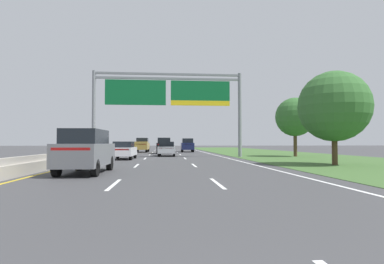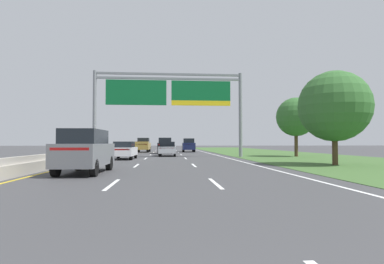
{
  "view_description": "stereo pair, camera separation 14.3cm",
  "coord_description": "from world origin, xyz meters",
  "px_view_note": "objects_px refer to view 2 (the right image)",
  "views": [
    {
      "loc": [
        -0.07,
        -0.84,
        1.49
      ],
      "look_at": [
        1.85,
        20.98,
        2.22
      ],
      "focal_mm": 29.34,
      "sensor_mm": 36.0,
      "label": 1
    },
    {
      "loc": [
        0.07,
        -0.86,
        1.49
      ],
      "look_at": [
        1.85,
        20.98,
        2.22
      ],
      "focal_mm": 29.34,
      "sensor_mm": 36.0,
      "label": 2
    }
  ],
  "objects_px": {
    "car_silver_centre_lane_sedan": "(168,149)",
    "car_white_left_lane_sedan": "(124,150)",
    "overhead_sign_gantry": "(169,96)",
    "car_navy_right_lane_suv": "(189,145)",
    "car_black_centre_lane_suv": "(165,145)",
    "pickup_truck_gold": "(143,145)",
    "roadside_tree_near": "(334,106)",
    "roadside_tree_mid": "(296,117)",
    "car_grey_left_lane_suv": "(85,150)"
  },
  "relations": [
    {
      "from": "car_silver_centre_lane_sedan",
      "to": "roadside_tree_near",
      "type": "xyz_separation_m",
      "value": [
        10.93,
        -14.71,
        3.06
      ]
    },
    {
      "from": "pickup_truck_gold",
      "to": "car_white_left_lane_sedan",
      "type": "xyz_separation_m",
      "value": [
        -0.13,
        -20.47,
        -0.26
      ]
    },
    {
      "from": "car_navy_right_lane_suv",
      "to": "car_silver_centre_lane_sedan",
      "type": "relative_size",
      "value": 1.06
    },
    {
      "from": "car_black_centre_lane_suv",
      "to": "car_grey_left_lane_suv",
      "type": "bearing_deg",
      "value": 172.58
    },
    {
      "from": "pickup_truck_gold",
      "to": "car_navy_right_lane_suv",
      "type": "relative_size",
      "value": 1.15
    },
    {
      "from": "car_black_centre_lane_suv",
      "to": "roadside_tree_mid",
      "type": "xyz_separation_m",
      "value": [
        13.77,
        -10.45,
        3.07
      ]
    },
    {
      "from": "car_grey_left_lane_suv",
      "to": "roadside_tree_near",
      "type": "bearing_deg",
      "value": -72.99
    },
    {
      "from": "car_navy_right_lane_suv",
      "to": "car_black_centre_lane_suv",
      "type": "distance_m",
      "value": 7.76
    },
    {
      "from": "roadside_tree_near",
      "to": "car_black_centre_lane_suv",
      "type": "bearing_deg",
      "value": 116.45
    },
    {
      "from": "car_grey_left_lane_suv",
      "to": "roadside_tree_mid",
      "type": "distance_m",
      "value": 24.12
    },
    {
      "from": "overhead_sign_gantry",
      "to": "roadside_tree_mid",
      "type": "distance_m",
      "value": 13.5
    },
    {
      "from": "car_black_centre_lane_suv",
      "to": "car_white_left_lane_sedan",
      "type": "bearing_deg",
      "value": 166.37
    },
    {
      "from": "car_white_left_lane_sedan",
      "to": "roadside_tree_near",
      "type": "xyz_separation_m",
      "value": [
        14.78,
        -8.55,
        3.06
      ]
    },
    {
      "from": "overhead_sign_gantry",
      "to": "pickup_truck_gold",
      "type": "height_order",
      "value": "overhead_sign_gantry"
    },
    {
      "from": "car_silver_centre_lane_sedan",
      "to": "car_navy_right_lane_suv",
      "type": "bearing_deg",
      "value": -11.12
    },
    {
      "from": "overhead_sign_gantry",
      "to": "car_navy_right_lane_suv",
      "type": "bearing_deg",
      "value": 79.67
    },
    {
      "from": "car_black_centre_lane_suv",
      "to": "roadside_tree_mid",
      "type": "relative_size",
      "value": 0.76
    },
    {
      "from": "roadside_tree_mid",
      "to": "car_navy_right_lane_suv",
      "type": "bearing_deg",
      "value": 120.34
    },
    {
      "from": "overhead_sign_gantry",
      "to": "roadside_tree_mid",
      "type": "bearing_deg",
      "value": 1.59
    },
    {
      "from": "car_navy_right_lane_suv",
      "to": "car_silver_centre_lane_sedan",
      "type": "xyz_separation_m",
      "value": [
        -3.34,
        -14.72,
        -0.28
      ]
    },
    {
      "from": "car_navy_right_lane_suv",
      "to": "car_grey_left_lane_suv",
      "type": "bearing_deg",
      "value": 168.86
    },
    {
      "from": "car_silver_centre_lane_sedan",
      "to": "car_white_left_lane_sedan",
      "type": "bearing_deg",
      "value": 149.7
    },
    {
      "from": "overhead_sign_gantry",
      "to": "car_black_centre_lane_suv",
      "type": "height_order",
      "value": "overhead_sign_gantry"
    },
    {
      "from": "pickup_truck_gold",
      "to": "car_silver_centre_lane_sedan",
      "type": "xyz_separation_m",
      "value": [
        3.71,
        -14.31,
        -0.26
      ]
    },
    {
      "from": "car_grey_left_lane_suv",
      "to": "car_black_centre_lane_suv",
      "type": "bearing_deg",
      "value": -6.52
    },
    {
      "from": "car_white_left_lane_sedan",
      "to": "car_silver_centre_lane_sedan",
      "type": "bearing_deg",
      "value": -30.41
    },
    {
      "from": "car_navy_right_lane_suv",
      "to": "roadside_tree_near",
      "type": "relative_size",
      "value": 0.76
    },
    {
      "from": "roadside_tree_near",
      "to": "car_navy_right_lane_suv",
      "type": "bearing_deg",
      "value": 104.46
    },
    {
      "from": "car_navy_right_lane_suv",
      "to": "car_black_centre_lane_suv",
      "type": "bearing_deg",
      "value": 153.28
    },
    {
      "from": "roadside_tree_mid",
      "to": "pickup_truck_gold",
      "type": "bearing_deg",
      "value": 135.48
    },
    {
      "from": "pickup_truck_gold",
      "to": "car_black_centre_lane_suv",
      "type": "relative_size",
      "value": 1.15
    },
    {
      "from": "pickup_truck_gold",
      "to": "roadside_tree_near",
      "type": "height_order",
      "value": "roadside_tree_near"
    },
    {
      "from": "car_silver_centre_lane_sedan",
      "to": "car_black_centre_lane_suv",
      "type": "distance_m",
      "value": 7.88
    },
    {
      "from": "overhead_sign_gantry",
      "to": "car_navy_right_lane_suv",
      "type": "height_order",
      "value": "overhead_sign_gantry"
    },
    {
      "from": "car_white_left_lane_sedan",
      "to": "car_silver_centre_lane_sedan",
      "type": "xyz_separation_m",
      "value": [
        3.84,
        6.16,
        0.0
      ]
    },
    {
      "from": "overhead_sign_gantry",
      "to": "roadside_tree_mid",
      "type": "relative_size",
      "value": 2.42
    },
    {
      "from": "roadside_tree_near",
      "to": "car_white_left_lane_sedan",
      "type": "bearing_deg",
      "value": 149.94
    },
    {
      "from": "roadside_tree_near",
      "to": "pickup_truck_gold",
      "type": "bearing_deg",
      "value": 116.77
    },
    {
      "from": "pickup_truck_gold",
      "to": "overhead_sign_gantry",
      "type": "bearing_deg",
      "value": -166.39
    },
    {
      "from": "car_grey_left_lane_suv",
      "to": "car_black_centre_lane_suv",
      "type": "distance_m",
      "value": 27.01
    },
    {
      "from": "car_silver_centre_lane_sedan",
      "to": "car_grey_left_lane_suv",
      "type": "distance_m",
      "value": 19.31
    },
    {
      "from": "overhead_sign_gantry",
      "to": "car_white_left_lane_sedan",
      "type": "bearing_deg",
      "value": -141.02
    },
    {
      "from": "car_silver_centre_lane_sedan",
      "to": "pickup_truck_gold",
      "type": "bearing_deg",
      "value": 16.21
    },
    {
      "from": "roadside_tree_near",
      "to": "roadside_tree_mid",
      "type": "distance_m",
      "value": 12.4
    },
    {
      "from": "car_navy_right_lane_suv",
      "to": "roadside_tree_near",
      "type": "xyz_separation_m",
      "value": [
        7.59,
        -29.43,
        2.78
      ]
    },
    {
      "from": "car_white_left_lane_sedan",
      "to": "car_black_centre_lane_suv",
      "type": "distance_m",
      "value": 14.47
    },
    {
      "from": "roadside_tree_mid",
      "to": "roadside_tree_near",
      "type": "bearing_deg",
      "value": -101.8
    },
    {
      "from": "pickup_truck_gold",
      "to": "car_silver_centre_lane_sedan",
      "type": "relative_size",
      "value": 1.22
    },
    {
      "from": "overhead_sign_gantry",
      "to": "car_grey_left_lane_suv",
      "type": "relative_size",
      "value": 3.17
    },
    {
      "from": "overhead_sign_gantry",
      "to": "pickup_truck_gold",
      "type": "distance_m",
      "value": 18.4
    }
  ]
}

